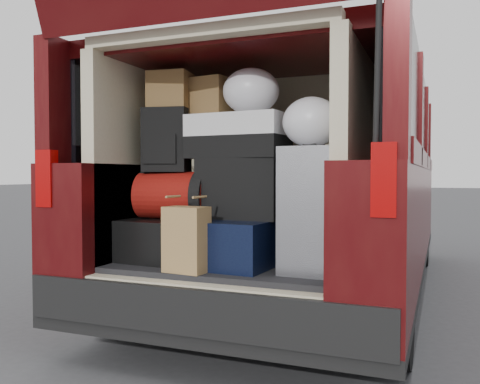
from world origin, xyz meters
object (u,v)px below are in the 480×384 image
object	(u,v)px
navy_hardshell	(236,242)
twotone_duffel	(238,137)
black_hardshell	(173,238)
silver_roller	(314,209)
black_soft_case	(243,189)
kraft_bag	(186,239)
backpack	(166,140)
red_duffel	(175,195)

from	to	relation	value
navy_hardshell	twotone_duffel	distance (m)	0.58
black_hardshell	silver_roller	world-z (taller)	silver_roller
silver_roller	black_soft_case	bearing A→B (deg)	172.85
black_hardshell	silver_roller	bearing A→B (deg)	0.10
kraft_bag	twotone_duffel	size ratio (longest dim) A/B	0.61
silver_roller	black_soft_case	size ratio (longest dim) A/B	1.36
navy_hardshell	kraft_bag	size ratio (longest dim) A/B	1.73
black_hardshell	silver_roller	distance (m)	0.88
silver_roller	kraft_bag	bearing A→B (deg)	-153.19
black_soft_case	backpack	distance (m)	0.54
black_hardshell	backpack	world-z (taller)	backpack
red_duffel	black_hardshell	bearing A→B (deg)	126.69
kraft_bag	backpack	distance (m)	0.68
backpack	twotone_duffel	world-z (taller)	backpack
navy_hardshell	twotone_duffel	size ratio (longest dim) A/B	1.06
navy_hardshell	red_duffel	bearing A→B (deg)	-176.59
black_hardshell	navy_hardshell	bearing A→B (deg)	-1.84
red_duffel	black_soft_case	size ratio (longest dim) A/B	0.90
twotone_duffel	navy_hardshell	bearing A→B (deg)	-80.05
kraft_bag	red_duffel	world-z (taller)	red_duffel
black_hardshell	backpack	bearing A→B (deg)	-108.29
kraft_bag	twotone_duffel	xyz separation A→B (m)	(0.14, 0.34, 0.54)
black_soft_case	kraft_bag	bearing A→B (deg)	-115.00
backpack	black_soft_case	bearing A→B (deg)	-7.95
black_hardshell	backpack	xyz separation A→B (m)	(-0.02, -0.04, 0.57)
kraft_bag	backpack	size ratio (longest dim) A/B	0.90
red_duffel	backpack	size ratio (longest dim) A/B	1.14
navy_hardshell	black_soft_case	xyz separation A→B (m)	(0.03, 0.04, 0.29)
kraft_bag	black_soft_case	size ratio (longest dim) A/B	0.72
backpack	black_hardshell	bearing A→B (deg)	55.03
black_hardshell	navy_hardshell	world-z (taller)	navy_hardshell
black_hardshell	twotone_duffel	size ratio (longest dim) A/B	1.09
navy_hardshell	backpack	world-z (taller)	backpack
silver_roller	backpack	world-z (taller)	backpack
red_duffel	black_soft_case	xyz separation A→B (m)	(0.41, 0.03, 0.04)
black_hardshell	red_duffel	xyz separation A→B (m)	(0.04, -0.05, 0.25)
black_hardshell	black_soft_case	bearing A→B (deg)	3.51
black_soft_case	black_hardshell	bearing A→B (deg)	-179.76
red_duffel	backpack	distance (m)	0.32
backpack	silver_roller	bearing A→B (deg)	-13.76
black_soft_case	backpack	world-z (taller)	backpack
silver_roller	black_soft_case	xyz separation A→B (m)	(-0.41, 0.06, 0.10)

